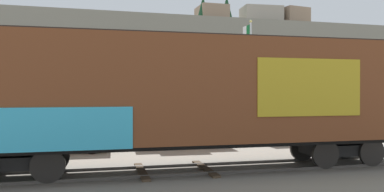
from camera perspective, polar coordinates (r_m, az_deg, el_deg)
name	(u,v)px	position (r m, az deg, el deg)	size (l,w,h in m)	color
ground_plane	(231,168)	(12.61, 5.74, -10.57)	(260.00, 260.00, 0.00)	slate
track	(220,168)	(12.45, 4.16, -10.53)	(60.02, 3.58, 0.08)	#4C4742
freight_car	(193,93)	(11.98, 0.13, 0.51)	(15.13, 3.43, 4.27)	brown
flagpole	(249,61)	(26.45, 8.48, 5.09)	(0.18, 1.29, 7.28)	silver
hillside	(114,70)	(69.71, -11.50, 3.82)	(119.21, 39.63, 17.48)	gray
parked_car_green	(52,131)	(16.75, -20.02, -4.89)	(4.61, 2.13, 1.68)	#1E5933
parked_car_tan	(180,128)	(17.40, -1.85, -4.80)	(4.28, 2.17, 1.58)	#9E8966
parked_car_silver	(296,125)	(19.78, 15.12, -4.12)	(4.30, 2.11, 1.64)	#B7BABF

